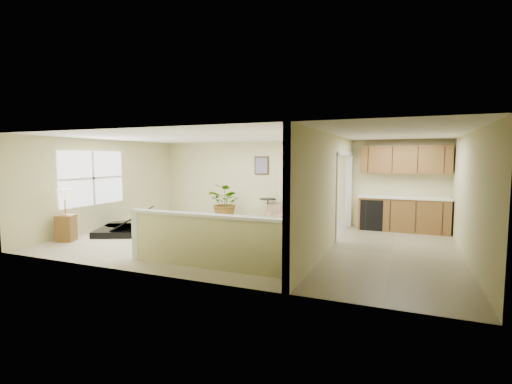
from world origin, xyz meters
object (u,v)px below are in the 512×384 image
at_px(piano, 132,210).
at_px(lamp_stand, 66,219).
at_px(accent_table, 268,207).
at_px(piano_bench, 187,230).
at_px(palm_plant, 226,203).
at_px(loveseat, 289,214).
at_px(small_plant, 327,222).

xyz_separation_m(piano, lamp_stand, (-0.74, -1.43, -0.09)).
relative_size(accent_table, lamp_stand, 0.59).
bearing_deg(piano_bench, piano, 172.28).
xyz_separation_m(accent_table, palm_plant, (-1.27, -0.37, 0.11)).
height_order(piano, loveseat, piano).
bearing_deg(lamp_stand, piano_bench, 24.09).
distance_m(piano_bench, accent_table, 3.29).
bearing_deg(palm_plant, piano_bench, -82.64).
xyz_separation_m(loveseat, lamp_stand, (-4.24, -4.29, 0.24)).
xyz_separation_m(piano_bench, lamp_stand, (-2.63, -1.18, 0.28)).
xyz_separation_m(piano_bench, palm_plant, (-0.36, 2.78, 0.33)).
bearing_deg(loveseat, lamp_stand, -150.12).
bearing_deg(piano, palm_plant, 34.06).
bearing_deg(piano, lamp_stand, -141.81).
relative_size(piano, palm_plant, 1.71).
relative_size(piano, piano_bench, 2.94).
bearing_deg(small_plant, lamp_stand, -146.67).
height_order(piano_bench, small_plant, small_plant).
height_order(piano, accent_table, piano).
distance_m(loveseat, accent_table, 0.73).
bearing_deg(lamp_stand, accent_table, 50.74).
bearing_deg(piano_bench, lamp_stand, -155.91).
height_order(piano, lamp_stand, piano).
bearing_deg(palm_plant, lamp_stand, -119.87).
distance_m(piano_bench, small_plant, 3.80).
relative_size(accent_table, palm_plant, 0.57).
relative_size(small_plant, lamp_stand, 0.45).
bearing_deg(accent_table, palm_plant, -163.58).
relative_size(palm_plant, small_plant, 2.30).
distance_m(piano, accent_table, 4.03).
height_order(accent_table, small_plant, accent_table).
xyz_separation_m(piano_bench, small_plant, (2.90, 2.46, -0.01)).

